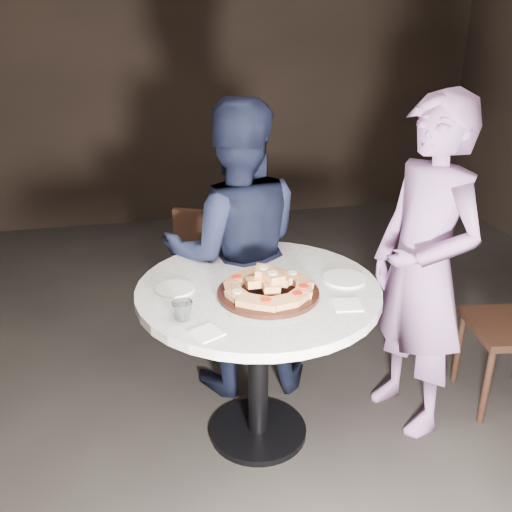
# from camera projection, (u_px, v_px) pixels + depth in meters

# --- Properties ---
(floor) EXTENTS (7.00, 7.00, 0.00)m
(floor) POSITION_uv_depth(u_px,v_px,m) (261.00, 446.00, 2.84)
(floor) COLOR black
(floor) RESTS_ON ground
(table) EXTENTS (1.20, 1.20, 0.84)m
(table) POSITION_uv_depth(u_px,v_px,m) (258.00, 316.00, 2.66)
(table) COLOR black
(table) RESTS_ON ground
(serving_board) EXTENTS (0.47, 0.47, 0.02)m
(serving_board) POSITION_uv_depth(u_px,v_px,m) (268.00, 293.00, 2.52)
(serving_board) COLOR black
(serving_board) RESTS_ON table
(focaccia_pile) EXTENTS (0.40, 0.40, 0.11)m
(focaccia_pile) POSITION_uv_depth(u_px,v_px,m) (269.00, 284.00, 2.50)
(focaccia_pile) COLOR #C4804B
(focaccia_pile) RESTS_ON serving_board
(plate_left) EXTENTS (0.21, 0.21, 0.01)m
(plate_left) POSITION_uv_depth(u_px,v_px,m) (175.00, 289.00, 2.57)
(plate_left) COLOR white
(plate_left) RESTS_ON table
(plate_right) EXTENTS (0.24, 0.24, 0.01)m
(plate_right) POSITION_uv_depth(u_px,v_px,m) (344.00, 279.00, 2.66)
(plate_right) COLOR white
(plate_right) RESTS_ON table
(water_glass) EXTENTS (0.11, 0.11, 0.08)m
(water_glass) POSITION_uv_depth(u_px,v_px,m) (183.00, 311.00, 2.31)
(water_glass) COLOR silver
(water_glass) RESTS_ON table
(napkin_near) EXTENTS (0.15, 0.15, 0.01)m
(napkin_near) POSITION_uv_depth(u_px,v_px,m) (207.00, 333.00, 2.22)
(napkin_near) COLOR white
(napkin_near) RESTS_ON table
(napkin_far) EXTENTS (0.14, 0.14, 0.01)m
(napkin_far) POSITION_uv_depth(u_px,v_px,m) (347.00, 305.00, 2.43)
(napkin_far) COLOR white
(napkin_far) RESTS_ON table
(chair_far) EXTENTS (0.59, 0.60, 0.94)m
(chair_far) POSITION_uv_depth(u_px,v_px,m) (216.00, 265.00, 3.55)
(chair_far) COLOR black
(chair_far) RESTS_ON ground
(diner_navy) EXTENTS (0.84, 0.68, 1.62)m
(diner_navy) POSITION_uv_depth(u_px,v_px,m) (236.00, 252.00, 3.05)
(diner_navy) COLOR black
(diner_navy) RESTS_ON ground
(diner_teal) EXTENTS (0.55, 0.70, 1.70)m
(diner_teal) POSITION_uv_depth(u_px,v_px,m) (423.00, 270.00, 2.74)
(diner_teal) COLOR #866198
(diner_teal) RESTS_ON ground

